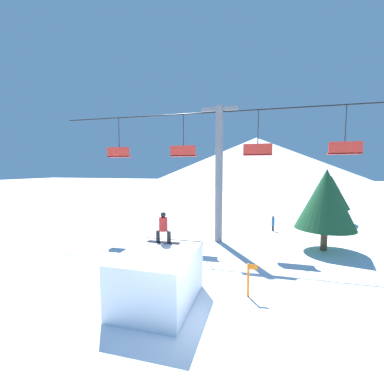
{
  "coord_description": "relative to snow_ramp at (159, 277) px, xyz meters",
  "views": [
    {
      "loc": [
        2.13,
        -7.66,
        5.0
      ],
      "look_at": [
        -1.48,
        5.63,
        3.75
      ],
      "focal_mm": 24.0,
      "sensor_mm": 36.0,
      "label": 1
    }
  ],
  "objects": [
    {
      "name": "ground_plane",
      "position": [
        1.48,
        -0.89,
        -0.97
      ],
      "size": [
        220.0,
        220.0,
        0.0
      ],
      "primitive_type": "plane",
      "color": "white"
    },
    {
      "name": "mountain_ridge",
      "position": [
        1.48,
        87.17,
        7.04
      ],
      "size": [
        77.32,
        77.32,
        16.02
      ],
      "color": "silver",
      "rests_on": "ground_plane"
    },
    {
      "name": "snow_ramp",
      "position": [
        0.0,
        0.0,
        0.0
      ],
      "size": [
        2.58,
        3.48,
        1.95
      ],
      "color": "white",
      "rests_on": "ground_plane"
    },
    {
      "name": "snowboarder",
      "position": [
        -0.25,
        1.16,
        1.61
      ],
      "size": [
        1.38,
        0.35,
        1.29
      ],
      "color": "black",
      "rests_on": "snow_ramp"
    },
    {
      "name": "chairlift",
      "position": [
        0.82,
        8.65,
        4.29
      ],
      "size": [
        23.54,
        0.51,
        9.14
      ],
      "color": "slate",
      "rests_on": "ground_plane"
    },
    {
      "name": "pine_tree_near",
      "position": [
        7.39,
        8.41,
        2.19
      ],
      "size": [
        3.48,
        3.48,
        4.99
      ],
      "color": "#4C3823",
      "rests_on": "ground_plane"
    },
    {
      "name": "pine_tree_far",
      "position": [
        9.86,
        17.71,
        1.85
      ],
      "size": [
        3.27,
        3.27,
        4.35
      ],
      "color": "#4C3823",
      "rests_on": "ground_plane"
    },
    {
      "name": "trail_marker",
      "position": [
        3.21,
        1.35,
        -0.26
      ],
      "size": [
        0.41,
        0.1,
        1.33
      ],
      "color": "orange",
      "rests_on": "ground_plane"
    },
    {
      "name": "distant_skier",
      "position": [
        4.58,
        12.7,
        -0.31
      ],
      "size": [
        0.24,
        0.24,
        1.23
      ],
      "color": "black",
      "rests_on": "ground_plane"
    }
  ]
}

